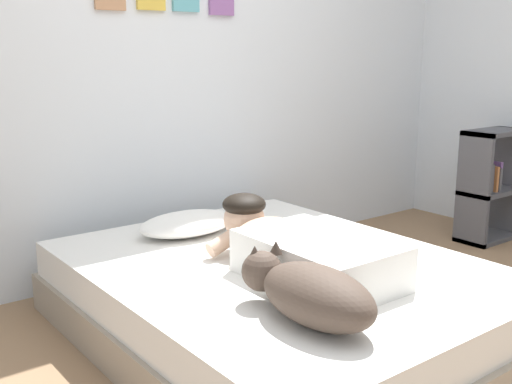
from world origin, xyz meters
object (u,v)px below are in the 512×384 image
(dog, at_px, (310,292))
(coffee_cup, at_px, (267,230))
(bookshelf, at_px, (490,185))
(cell_phone, at_px, (288,248))
(person_lying, at_px, (296,247))
(pillow, at_px, (188,223))
(bed, at_px, (279,300))

(dog, height_order, coffee_cup, dog)
(bookshelf, bearing_deg, cell_phone, -175.81)
(person_lying, xyz_separation_m, coffee_cup, (0.21, 0.46, -0.07))
(pillow, xyz_separation_m, bookshelf, (2.14, -0.35, -0.02))
(dog, relative_size, cell_phone, 4.11)
(person_lying, height_order, bookshelf, bookshelf)
(bed, distance_m, coffee_cup, 0.43)
(bed, distance_m, pillow, 0.67)
(bed, relative_size, cell_phone, 13.99)
(cell_phone, bearing_deg, pillow, 116.50)
(bed, relative_size, coffee_cup, 15.67)
(coffee_cup, xyz_separation_m, cell_phone, (-0.03, -0.20, -0.03))
(pillow, height_order, bookshelf, bookshelf)
(cell_phone, relative_size, bookshelf, 0.19)
(pillow, relative_size, dog, 0.90)
(person_lying, xyz_separation_m, cell_phone, (0.18, 0.26, -0.10))
(pillow, relative_size, coffee_cup, 4.16)
(pillow, bearing_deg, bed, -81.93)
(coffee_cup, height_order, bookshelf, bookshelf)
(pillow, height_order, person_lying, person_lying)
(coffee_cup, relative_size, cell_phone, 0.89)
(pillow, height_order, cell_phone, pillow)
(dog, distance_m, cell_phone, 0.81)
(dog, xyz_separation_m, coffee_cup, (0.50, 0.85, -0.07))
(dog, height_order, cell_phone, dog)
(person_lying, distance_m, coffee_cup, 0.51)
(cell_phone, bearing_deg, bed, -141.96)
(bed, bearing_deg, coffee_cup, 59.35)
(bed, bearing_deg, person_lying, -98.21)
(cell_phone, distance_m, bookshelf, 1.90)
(dog, bearing_deg, coffee_cup, 59.80)
(person_lying, height_order, coffee_cup, person_lying)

